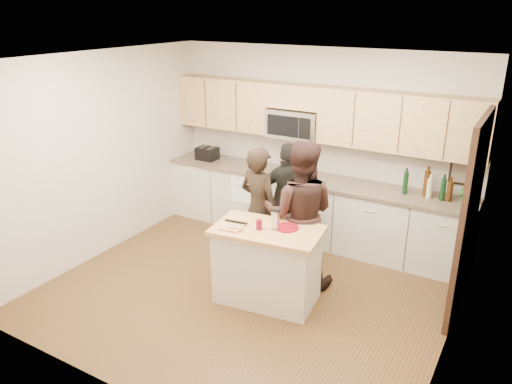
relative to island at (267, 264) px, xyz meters
The scene contains 21 objects.
floor 0.54m from the island, 169.91° to the left, with size 4.50×4.50×0.00m, color brown.
room_shell 1.31m from the island, 169.91° to the left, with size 4.52×4.02×2.71m.
back_cabinetry 1.77m from the island, 99.50° to the left, with size 4.50×0.66×0.94m.
upper_cabinetry 2.36m from the island, 97.79° to the left, with size 4.50×0.33×0.75m.
microwave 2.28m from the island, 108.01° to the left, with size 0.76×0.41×0.40m.
doorway 2.27m from the island, 26.15° to the left, with size 0.06×1.25×2.20m.
framed_picture 2.75m from the island, 50.83° to the left, with size 0.30×0.03×0.38m.
dish_towel 2.02m from the island, 128.63° to the left, with size 0.34×0.60×0.48m.
island is the anchor object (origin of this frame).
red_plate 0.50m from the island, 33.73° to the left, with size 0.27×0.27×0.02m, color maroon.
box_grater 0.58m from the island, 18.50° to the left, with size 0.09×0.06×0.22m.
drink_glass 0.51m from the island, 138.80° to the right, with size 0.07×0.07×0.11m, color maroon.
cutting_board 0.61m from the island, 150.03° to the right, with size 0.23×0.19×0.02m, color tan.
tongs 0.60m from the island, 168.77° to the right, with size 0.27×0.03×0.02m, color black.
knife 0.58m from the island, 140.63° to the right, with size 0.19×0.02×0.01m, color silver.
toaster 2.73m from the island, 139.87° to the left, with size 0.31×0.24×0.20m.
bottle_cluster 2.33m from the island, 52.58° to the left, with size 0.61×0.12×0.39m.
orchid 2.63m from the island, 44.41° to the left, with size 0.23×0.18×0.42m, color #2D712E.
woman_left 0.89m from the island, 126.39° to the left, with size 0.59×0.39×1.61m, color black.
woman_center 0.72m from the island, 76.87° to the left, with size 0.87×0.68×1.79m, color black.
woman_right 1.27m from the island, 105.86° to the left, with size 0.91×0.38×1.55m, color black.
Camera 1 is at (2.72, -4.45, 3.21)m, focal length 35.00 mm.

